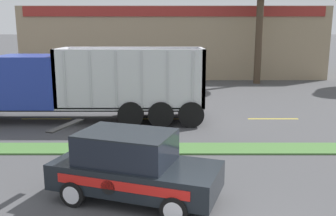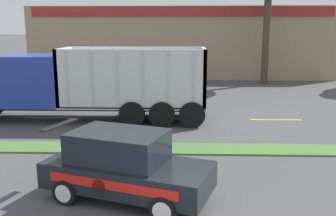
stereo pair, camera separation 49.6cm
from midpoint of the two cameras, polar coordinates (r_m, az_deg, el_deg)
name	(u,v)px [view 2 (the right image)]	position (r m, az deg, el deg)	size (l,w,h in m)	color
grass_verge	(190,149)	(13.36, 4.51, -6.23)	(120.00, 1.22, 0.06)	#477538
centre_line_3	(50,118)	(18.79, -16.86, -1.45)	(2.40, 0.14, 0.01)	yellow
centre_line_4	(162,119)	(17.81, -0.16, -1.65)	(2.40, 0.14, 0.01)	yellow
centre_line_5	(276,120)	(18.42, 16.88, -1.72)	(2.40, 0.14, 0.01)	yellow
dump_truck_lead	(60,86)	(18.01, -15.32, 3.18)	(11.69, 2.80, 3.36)	black
rally_car	(125,165)	(9.44, -5.11, -8.70)	(4.47, 3.00, 1.76)	black
traffic_cone	(135,163)	(11.35, -3.72, -8.30)	(0.50, 0.50, 0.55)	black
store_building_backdrop	(181,41)	(37.09, 2.36, 10.12)	(25.67, 12.10, 6.04)	#9E896B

